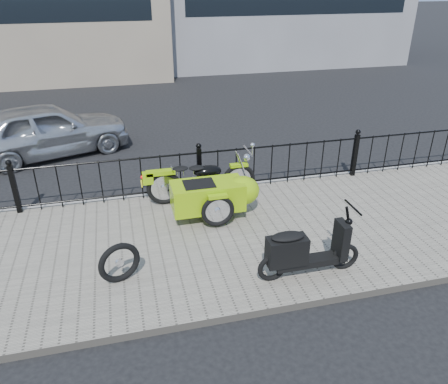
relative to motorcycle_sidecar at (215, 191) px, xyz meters
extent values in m
plane|color=black|center=(-0.11, -0.34, -0.59)|extent=(120.00, 120.00, 0.00)
cube|color=slate|center=(-0.11, -0.84, -0.53)|extent=(30.00, 3.80, 0.12)
cube|color=gray|center=(-0.11, 1.10, -0.53)|extent=(30.00, 0.10, 0.12)
cylinder|color=black|center=(-0.11, 0.96, 0.40)|extent=(14.00, 0.04, 0.04)
cylinder|color=black|center=(-0.11, 0.96, -0.35)|extent=(14.00, 0.04, 0.04)
cube|color=black|center=(-3.61, 0.96, 0.01)|extent=(0.09, 0.09, 0.96)
sphere|color=black|center=(-3.61, 0.96, 0.55)|extent=(0.11, 0.11, 0.11)
cube|color=black|center=(-0.11, 0.96, 0.01)|extent=(0.09, 0.09, 0.96)
sphere|color=black|center=(-0.11, 0.96, 0.55)|extent=(0.11, 0.11, 0.11)
cube|color=black|center=(3.39, 0.96, 0.01)|extent=(0.09, 0.09, 0.96)
sphere|color=black|center=(3.39, 0.96, 0.55)|extent=(0.11, 0.11, 0.11)
cube|color=black|center=(6.89, 12.68, 2.41)|extent=(10.50, 0.06, 1.00)
torus|color=black|center=(0.62, 0.61, -0.13)|extent=(0.69, 0.09, 0.69)
torus|color=black|center=(-0.88, 0.61, -0.13)|extent=(0.69, 0.09, 0.69)
torus|color=black|center=(-0.08, -0.53, -0.13)|extent=(0.60, 0.08, 0.60)
cube|color=gray|center=(-0.13, 0.61, -0.11)|extent=(0.34, 0.22, 0.24)
cylinder|color=black|center=(-0.13, 0.61, -0.18)|extent=(1.40, 0.04, 0.04)
ellipsoid|color=black|center=(-0.01, 0.61, 0.13)|extent=(0.54, 0.29, 0.26)
cylinder|color=silver|center=(0.80, 0.61, 0.49)|extent=(0.03, 0.56, 0.03)
cylinder|color=silver|center=(0.68, 0.61, 0.18)|extent=(0.25, 0.04, 0.59)
sphere|color=silver|center=(0.78, 0.61, 0.35)|extent=(0.15, 0.15, 0.15)
cube|color=#85B909|center=(0.62, 0.61, 0.20)|extent=(0.36, 0.12, 0.06)
cube|color=#85B909|center=(-0.93, 0.61, 0.21)|extent=(0.55, 0.16, 0.08)
ellipsoid|color=black|center=(-0.23, 0.61, 0.23)|extent=(0.31, 0.22, 0.08)
ellipsoid|color=black|center=(-0.55, 0.61, 0.25)|extent=(0.31, 0.22, 0.08)
sphere|color=red|center=(-1.28, 0.61, 0.15)|extent=(0.07, 0.07, 0.07)
cube|color=yellow|center=(-1.30, 0.71, -0.03)|extent=(0.02, 0.14, 0.10)
cube|color=#85B909|center=(-0.18, -0.14, 0.00)|extent=(1.30, 0.62, 0.50)
ellipsoid|color=#85B909|center=(0.47, -0.14, 0.02)|extent=(0.65, 0.60, 0.54)
cube|color=black|center=(-0.33, -0.14, 0.23)|extent=(0.55, 0.43, 0.06)
cube|color=#85B909|center=(-0.08, -0.53, 0.16)|extent=(0.34, 0.11, 0.06)
torus|color=black|center=(1.53, -2.16, -0.25)|extent=(0.44, 0.08, 0.44)
torus|color=black|center=(0.35, -2.16, -0.25)|extent=(0.44, 0.08, 0.44)
cube|color=black|center=(0.94, -2.16, -0.24)|extent=(1.07, 0.24, 0.11)
cube|color=black|center=(0.57, -2.16, 0.01)|extent=(0.59, 0.28, 0.43)
ellipsoid|color=black|center=(0.57, -2.16, 0.25)|extent=(0.50, 0.25, 0.10)
cube|color=black|center=(1.42, -2.16, 0.06)|extent=(0.13, 0.32, 0.59)
cylinder|color=black|center=(1.50, -2.16, 0.38)|extent=(0.17, 0.04, 0.48)
cylinder|color=black|center=(1.54, -2.16, 0.60)|extent=(0.03, 0.47, 0.03)
torus|color=black|center=(-1.81, -1.63, -0.15)|extent=(0.63, 0.31, 0.64)
imported|color=#B7B9BE|center=(-3.36, 4.22, 0.08)|extent=(4.26, 2.72, 1.35)
camera|label=1|loc=(-1.59, -7.04, 3.62)|focal=35.00mm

